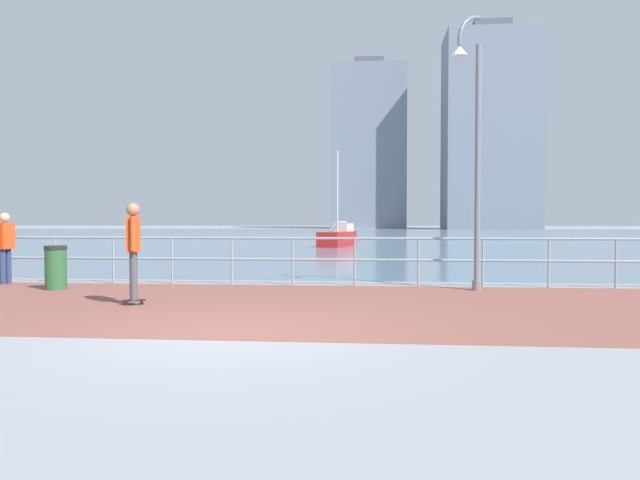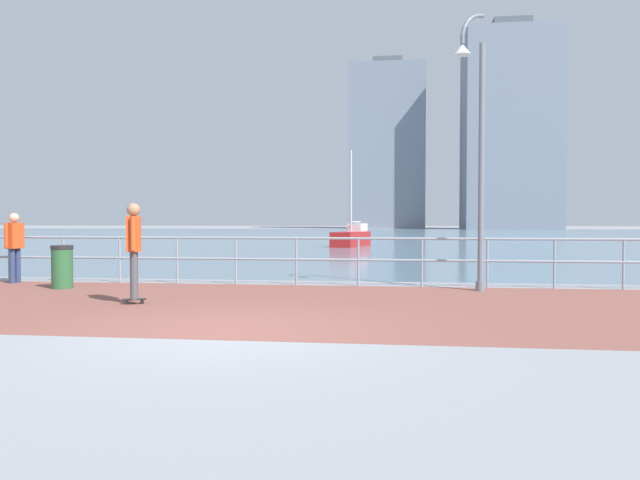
% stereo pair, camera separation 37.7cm
% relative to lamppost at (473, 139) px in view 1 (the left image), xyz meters
% --- Properties ---
extents(ground, '(220.00, 220.00, 0.00)m').
position_rel_lamppost_xyz_m(ground, '(-3.85, 35.00, -3.15)').
color(ground, gray).
extents(brick_paving, '(28.00, 6.26, 0.01)m').
position_rel_lamppost_xyz_m(brick_paving, '(-3.85, -2.44, -3.15)').
color(brick_paving, brown).
rests_on(brick_paving, ground).
extents(harbor_water, '(180.00, 88.00, 0.00)m').
position_rel_lamppost_xyz_m(harbor_water, '(-3.85, 45.69, -3.15)').
color(harbor_water, slate).
rests_on(harbor_water, ground).
extents(waterfront_railing, '(25.25, 0.06, 1.09)m').
position_rel_lamppost_xyz_m(waterfront_railing, '(-3.85, 0.69, -2.40)').
color(waterfront_railing, '#8C99A3').
rests_on(waterfront_railing, ground).
extents(lamppost, '(0.71, 0.60, 5.69)m').
position_rel_lamppost_xyz_m(lamppost, '(0.00, 0.00, 0.00)').
color(lamppost, slate).
rests_on(lamppost, ground).
extents(skateboarder, '(0.41, 0.54, 1.77)m').
position_rel_lamppost_xyz_m(skateboarder, '(-6.17, -2.67, -2.08)').
color(skateboarder, black).
rests_on(skateboarder, ground).
extents(bystander, '(0.31, 0.56, 1.64)m').
position_rel_lamppost_xyz_m(bystander, '(-10.46, 0.34, -2.19)').
color(bystander, navy).
rests_on(bystander, ground).
extents(trash_bin, '(0.46, 0.46, 0.93)m').
position_rel_lamppost_xyz_m(trash_bin, '(-8.73, -0.59, -2.68)').
color(trash_bin, '#2D6638').
rests_on(trash_bin, ground).
extents(sailboat_navy, '(2.07, 4.02, 5.40)m').
position_rel_lamppost_xyz_m(sailboat_navy, '(-4.09, 21.16, -2.63)').
color(sailboat_navy, '#B21E1E').
rests_on(sailboat_navy, ground).
extents(tower_glass, '(15.01, 10.74, 34.08)m').
position_rel_lamppost_xyz_m(tower_glass, '(16.88, 89.24, 13.06)').
color(tower_glass, slate).
rests_on(tower_glass, ground).
extents(tower_steel, '(13.35, 14.66, 31.14)m').
position_rel_lamppost_xyz_m(tower_steel, '(-3.27, 99.91, 11.59)').
color(tower_steel, slate).
rests_on(tower_steel, ground).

